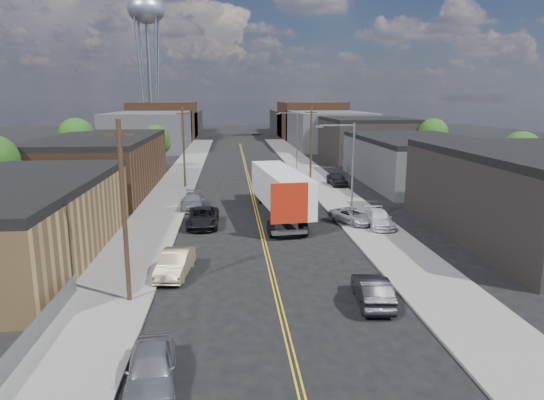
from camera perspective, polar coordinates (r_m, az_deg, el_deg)
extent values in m
plane|color=black|center=(76.43, -3.04, 3.57)|extent=(260.00, 260.00, 0.00)
cube|color=gold|center=(61.63, -2.55, 1.57)|extent=(0.32, 120.00, 0.01)
cube|color=slate|center=(61.96, -11.37, 1.47)|extent=(5.00, 140.00, 0.15)
cube|color=slate|center=(62.74, 6.15, 1.76)|extent=(5.00, 140.00, 0.15)
cube|color=olive|center=(37.94, -28.90, -2.63)|extent=(12.00, 22.00, 5.00)
cube|color=black|center=(37.41, -29.33, 1.53)|extent=(12.00, 22.00, 0.60)
cube|color=#442C1B|center=(62.08, -19.41, 3.78)|extent=(12.00, 26.00, 6.00)
cube|color=black|center=(61.73, -19.62, 6.81)|extent=(12.00, 26.00, 0.60)
cube|color=black|center=(43.93, 29.09, 0.16)|extent=(14.00, 22.00, 6.50)
cube|color=navy|center=(40.46, 21.13, 0.49)|extent=(0.30, 20.00, 0.80)
cube|color=#363739|center=(66.81, 16.65, 4.27)|extent=(14.00, 24.00, 5.50)
cube|color=black|center=(66.50, 16.80, 6.87)|extent=(14.00, 24.00, 0.60)
cube|color=black|center=(91.27, 10.70, 6.95)|extent=(14.00, 22.00, 7.00)
cube|color=black|center=(91.04, 10.79, 9.33)|extent=(14.00, 22.00, 0.60)
cube|color=#363739|center=(112.17, -14.08, 7.94)|extent=(16.00, 30.00, 8.00)
cube|color=#363739|center=(113.08, 6.58, 8.25)|extent=(16.00, 30.00, 8.00)
cube|color=#442C1B|center=(136.83, -12.49, 9.09)|extent=(16.00, 26.00, 10.00)
cube|color=#442C1B|center=(137.58, 4.49, 9.34)|extent=(16.00, 26.00, 10.00)
cube|color=black|center=(156.74, -11.53, 8.90)|extent=(16.00, 40.00, 7.00)
cube|color=black|center=(157.39, 3.28, 9.13)|extent=(16.00, 40.00, 7.00)
cylinder|color=gray|center=(127.14, -14.19, 13.33)|extent=(0.80, 0.80, 30.00)
cylinder|color=gray|center=(125.69, -15.13, 13.30)|extent=(1.94, 1.94, 29.98)
cylinder|color=gray|center=(125.14, -13.50, 13.39)|extent=(1.94, 1.94, 29.98)
cylinder|color=gray|center=(129.16, -14.86, 13.27)|extent=(1.94, 1.94, 29.98)
cylinder|color=gray|center=(128.63, -13.27, 13.35)|extent=(1.94, 1.94, 29.98)
ellipsoid|color=#9EA8B2|center=(128.80, -14.60, 20.90)|extent=(9.00, 9.00, 6.75)
cylinder|color=gray|center=(42.44, 9.47, 2.87)|extent=(0.18, 0.18, 9.00)
cylinder|color=gray|center=(41.64, 7.65, 8.71)|extent=(3.00, 0.12, 0.12)
cube|color=gray|center=(41.35, 5.59, 8.60)|extent=(0.60, 0.25, 0.18)
cylinder|color=gray|center=(76.60, 2.95, 6.98)|extent=(0.18, 0.18, 9.00)
cylinder|color=gray|center=(76.16, 1.85, 10.20)|extent=(3.00, 0.12, 0.12)
cube|color=gray|center=(76.00, 0.71, 10.13)|extent=(0.60, 0.25, 0.18)
cylinder|color=black|center=(26.89, -17.00, -1.62)|extent=(0.26, 0.26, 10.00)
cube|color=black|center=(26.26, -17.55, 7.33)|extent=(1.60, 0.12, 0.12)
cylinder|color=black|center=(61.14, -10.34, 6.03)|extent=(0.26, 0.26, 10.00)
cube|color=black|center=(60.87, -10.49, 9.97)|extent=(1.60, 0.12, 0.12)
cylinder|color=black|center=(64.77, 4.60, 6.51)|extent=(0.26, 0.26, 10.00)
cube|color=black|center=(64.51, 4.67, 10.22)|extent=(1.60, 0.12, 0.12)
cube|color=slate|center=(23.52, -27.88, -15.94)|extent=(0.02, 16.00, 1.20)
cube|color=slate|center=(23.26, -28.03, -14.62)|extent=(0.05, 16.00, 0.05)
sphere|color=#1B3E11|center=(50.80, -29.23, 3.18)|extent=(3.74, 3.74, 3.74)
cylinder|color=black|center=(74.29, -21.81, 4.25)|extent=(0.36, 0.36, 4.50)
sphere|color=#1B3E11|center=(73.95, -22.02, 7.01)|extent=(5.04, 5.04, 5.04)
sphere|color=#1B3E11|center=(74.14, -21.46, 6.37)|extent=(3.96, 3.96, 3.96)
sphere|color=#1B3E11|center=(73.76, -22.45, 6.48)|extent=(3.60, 3.60, 3.60)
cylinder|color=black|center=(78.96, -13.36, 4.91)|extent=(0.36, 0.36, 3.75)
sphere|color=#1B3E11|center=(78.66, -13.46, 7.08)|extent=(4.20, 4.20, 4.20)
sphere|color=#1B3E11|center=(78.94, -12.97, 6.57)|extent=(3.30, 3.30, 3.30)
sphere|color=#1B3E11|center=(78.39, -13.85, 6.66)|extent=(3.00, 3.00, 3.00)
cylinder|color=black|center=(61.66, 26.95, 2.17)|extent=(0.36, 0.36, 4.00)
sphere|color=#1B3E11|center=(61.28, 27.23, 5.11)|extent=(4.48, 4.48, 4.48)
sphere|color=#1B3E11|center=(61.93, 27.49, 4.40)|extent=(3.52, 3.52, 3.52)
sphere|color=#1B3E11|center=(60.73, 26.98, 4.56)|extent=(3.20, 3.20, 3.20)
cylinder|color=black|center=(82.78, 18.26, 5.12)|extent=(0.36, 0.36, 4.25)
sphere|color=#1B3E11|center=(82.48, 18.41, 7.46)|extent=(4.76, 4.76, 4.76)
sphere|color=#1B3E11|center=(83.05, 18.68, 6.88)|extent=(3.74, 3.74, 3.74)
sphere|color=#1B3E11|center=(81.96, 18.17, 7.03)|extent=(3.40, 3.40, 3.40)
cube|color=silver|center=(44.56, 0.98, 1.48)|extent=(4.60, 14.03, 3.21)
cube|color=maroon|center=(37.85, 2.06, -0.40)|extent=(3.00, 0.48, 3.23)
cube|color=gray|center=(38.42, 2.04, -3.83)|extent=(2.89, 0.93, 0.25)
cube|color=black|center=(53.10, 0.02, 1.85)|extent=(3.29, 3.99, 3.56)
cylinder|color=black|center=(39.78, 1.79, -3.37)|extent=(3.10, 1.49, 1.15)
cylinder|color=black|center=(53.32, 0.02, 0.58)|extent=(2.99, 1.48, 1.15)
imported|color=#979A9C|center=(20.42, -14.05, -18.60)|extent=(2.31, 4.81, 1.59)
imported|color=#998C64|center=(31.48, -11.32, -7.33)|extent=(2.28, 5.03, 1.60)
imported|color=black|center=(42.89, -8.13, -2.03)|extent=(2.69, 5.82, 1.61)
imported|color=gray|center=(49.81, -9.33, -0.15)|extent=(2.31, 5.43, 1.56)
imported|color=black|center=(27.39, 11.70, -10.37)|extent=(2.09, 4.86, 1.56)
imported|color=#BABCBF|center=(43.61, 9.42, -1.85)|extent=(4.03, 5.13, 1.30)
imported|color=silver|center=(42.81, 12.46, -2.16)|extent=(2.22, 4.93, 1.40)
imported|color=black|center=(62.20, 7.66, 2.46)|extent=(2.21, 4.88, 1.63)
imported|color=black|center=(65.75, 1.22, 2.92)|extent=(2.87, 5.78, 1.58)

